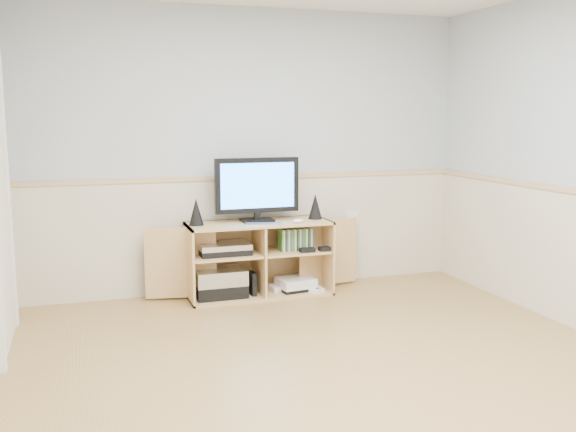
# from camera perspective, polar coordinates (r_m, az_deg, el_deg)

# --- Properties ---
(room) EXTENTS (4.04, 4.54, 2.54)m
(room) POSITION_cam_1_polar(r_m,az_deg,el_deg) (3.73, 4.07, 3.44)
(room) COLOR tan
(room) RESTS_ON ground
(media_cabinet) EXTENTS (1.95, 0.47, 0.65)m
(media_cabinet) POSITION_cam_1_polar(r_m,az_deg,el_deg) (5.69, -2.74, -3.63)
(media_cabinet) COLOR tan
(media_cabinet) RESTS_ON floor
(monitor) EXTENTS (0.75, 0.18, 0.56)m
(monitor) POSITION_cam_1_polar(r_m,az_deg,el_deg) (5.58, -2.76, 2.58)
(monitor) COLOR black
(monitor) RESTS_ON media_cabinet
(speaker_left) EXTENTS (0.12, 0.12, 0.23)m
(speaker_left) POSITION_cam_1_polar(r_m,az_deg,el_deg) (5.46, -8.16, 0.38)
(speaker_left) COLOR black
(speaker_left) RESTS_ON media_cabinet
(speaker_right) EXTENTS (0.12, 0.12, 0.23)m
(speaker_right) POSITION_cam_1_polar(r_m,az_deg,el_deg) (5.74, 2.43, 0.86)
(speaker_right) COLOR black
(speaker_right) RESTS_ON media_cabinet
(keyboard) EXTENTS (0.34, 0.20, 0.01)m
(keyboard) POSITION_cam_1_polar(r_m,az_deg,el_deg) (5.44, -2.14, -0.73)
(keyboard) COLOR silver
(keyboard) RESTS_ON media_cabinet
(mouse) EXTENTS (0.11, 0.08, 0.04)m
(mouse) POSITION_cam_1_polar(r_m,az_deg,el_deg) (5.53, 0.92, -0.44)
(mouse) COLOR white
(mouse) RESTS_ON media_cabinet
(av_components) EXTENTS (0.52, 0.32, 0.47)m
(av_components) POSITION_cam_1_polar(r_m,az_deg,el_deg) (5.58, -5.91, -5.11)
(av_components) COLOR black
(av_components) RESTS_ON media_cabinet
(game_consoles) EXTENTS (0.46, 0.30, 0.11)m
(game_consoles) POSITION_cam_1_polar(r_m,az_deg,el_deg) (5.78, 0.56, -6.09)
(game_consoles) COLOR white
(game_consoles) RESTS_ON media_cabinet
(game_cases) EXTENTS (0.30, 0.14, 0.19)m
(game_cases) POSITION_cam_1_polar(r_m,az_deg,el_deg) (5.68, 0.69, -2.06)
(game_cases) COLOR #3F8C3F
(game_cases) RESTS_ON media_cabinet
(wall_outlet) EXTENTS (0.12, 0.03, 0.12)m
(wall_outlet) POSITION_cam_1_polar(r_m,az_deg,el_deg) (6.14, 5.70, -0.18)
(wall_outlet) COLOR white
(wall_outlet) RESTS_ON wall_back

